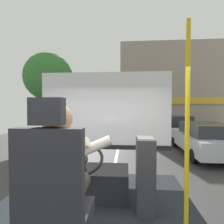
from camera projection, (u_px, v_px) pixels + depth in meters
name	position (u px, v px, depth m)	size (l,w,h in m)	color
ground	(119.00, 143.00, 10.69)	(18.00, 44.00, 0.06)	#343434
driver_seat	(54.00, 204.00, 1.31)	(0.48, 0.48, 1.35)	black
bus_driver	(61.00, 169.00, 1.43)	(0.80, 0.57, 0.83)	#332D28
steering_console	(90.00, 181.00, 2.58)	(1.10, 0.99, 0.81)	black
handrail_pole	(187.00, 128.00, 1.80)	(0.04, 0.04, 2.15)	gold
fare_box	(145.00, 175.00, 2.19)	(0.22, 0.28, 0.92)	#333338
windshield_panel	(105.00, 119.00, 3.48)	(2.50, 0.08, 1.48)	silver
street_tree	(48.00, 77.00, 10.92)	(2.88, 2.88, 5.35)	#4C3828
shop_building	(182.00, 88.00, 19.45)	(13.02, 5.91, 8.23)	gray
parked_car_silver	(205.00, 138.00, 7.91)	(2.03, 4.35, 1.39)	silver
parked_car_black	(178.00, 125.00, 13.07)	(1.81, 4.01, 1.45)	black
parked_car_charcoal	(166.00, 121.00, 17.86)	(2.03, 4.26, 1.29)	#474C51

